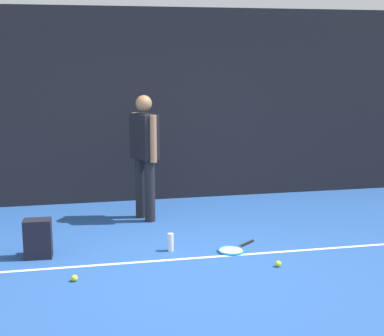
% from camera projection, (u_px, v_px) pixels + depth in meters
% --- Properties ---
extents(ground_plane, '(12.00, 12.00, 0.00)m').
position_uv_depth(ground_plane, '(200.00, 267.00, 6.11)').
color(ground_plane, '#234C93').
extents(back_fence, '(10.00, 0.10, 2.92)m').
position_uv_depth(back_fence, '(157.00, 106.00, 8.70)').
color(back_fence, black).
rests_on(back_fence, ground).
extents(court_line, '(9.00, 0.05, 0.00)m').
position_uv_depth(court_line, '(194.00, 258.00, 6.36)').
color(court_line, white).
rests_on(court_line, ground).
extents(tennis_player, '(0.37, 0.49, 1.70)m').
position_uv_depth(tennis_player, '(144.00, 150.00, 7.68)').
color(tennis_player, black).
rests_on(tennis_player, ground).
extents(tennis_racket, '(0.59, 0.52, 0.03)m').
position_uv_depth(tennis_racket, '(233.00, 250.00, 6.60)').
color(tennis_racket, black).
rests_on(tennis_racket, ground).
extents(backpack, '(0.31, 0.29, 0.44)m').
position_uv_depth(backpack, '(38.00, 239.00, 6.36)').
color(backpack, black).
rests_on(backpack, ground).
extents(tennis_ball_near_player, '(0.07, 0.07, 0.07)m').
position_uv_depth(tennis_ball_near_player, '(74.00, 278.00, 5.71)').
color(tennis_ball_near_player, '#CCE033').
rests_on(tennis_ball_near_player, ground).
extents(tennis_ball_by_fence, '(0.07, 0.07, 0.07)m').
position_uv_depth(tennis_ball_by_fence, '(278.00, 264.00, 6.10)').
color(tennis_ball_by_fence, '#CCE033').
rests_on(tennis_ball_by_fence, ground).
extents(water_bottle, '(0.07, 0.07, 0.21)m').
position_uv_depth(water_bottle, '(171.00, 242.00, 6.58)').
color(water_bottle, white).
rests_on(water_bottle, ground).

